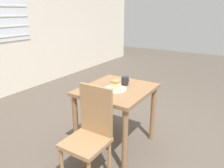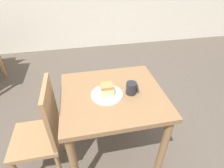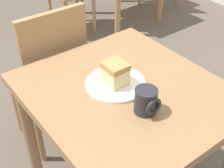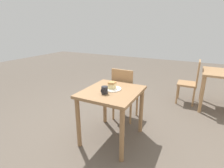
{
  "view_description": "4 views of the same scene",
  "coord_description": "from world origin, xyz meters",
  "px_view_note": "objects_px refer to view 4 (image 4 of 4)",
  "views": [
    {
      "loc": [
        -1.99,
        -0.89,
        1.61
      ],
      "look_at": [
        -0.06,
        0.32,
        0.84
      ],
      "focal_mm": 35.0,
      "sensor_mm": 36.0,
      "label": 1
    },
    {
      "loc": [
        -0.19,
        -0.76,
        1.66
      ],
      "look_at": [
        0.03,
        0.33,
        0.85
      ],
      "focal_mm": 28.0,
      "sensor_mm": 36.0,
      "label": 2
    },
    {
      "loc": [
        0.81,
        -0.34,
        1.55
      ],
      "look_at": [
        0.02,
        0.26,
        0.8
      ],
      "focal_mm": 50.0,
      "sensor_mm": 36.0,
      "label": 3
    },
    {
      "loc": [
        2.04,
        1.35,
        1.6
      ],
      "look_at": [
        -0.02,
        0.29,
        0.83
      ],
      "focal_mm": 28.0,
      "sensor_mm": 36.0,
      "label": 4
    }
  ],
  "objects_px": {
    "chair_near_window": "(124,93)",
    "plate": "(112,89)",
    "coffee_mug": "(104,90)",
    "dining_table_near": "(112,99)",
    "chair_far_corner": "(191,81)",
    "cake_slice": "(112,85)",
    "dining_table_far": "(222,79)"
  },
  "relations": [
    {
      "from": "chair_near_window",
      "to": "plate",
      "type": "relative_size",
      "value": 3.72
    },
    {
      "from": "plate",
      "to": "coffee_mug",
      "type": "distance_m",
      "value": 0.21
    },
    {
      "from": "dining_table_near",
      "to": "chair_near_window",
      "type": "relative_size",
      "value": 0.88
    },
    {
      "from": "plate",
      "to": "coffee_mug",
      "type": "xyz_separation_m",
      "value": [
        0.2,
        -0.01,
        0.04
      ]
    },
    {
      "from": "plate",
      "to": "chair_far_corner",
      "type": "bearing_deg",
      "value": 153.27
    },
    {
      "from": "chair_far_corner",
      "to": "cake_slice",
      "type": "height_order",
      "value": "chair_far_corner"
    },
    {
      "from": "dining_table_far",
      "to": "chair_near_window",
      "type": "bearing_deg",
      "value": -49.94
    },
    {
      "from": "coffee_mug",
      "to": "dining_table_far",
      "type": "bearing_deg",
      "value": 143.82
    },
    {
      "from": "chair_far_corner",
      "to": "cake_slice",
      "type": "distance_m",
      "value": 2.1
    },
    {
      "from": "dining_table_far",
      "to": "chair_far_corner",
      "type": "distance_m",
      "value": 0.55
    },
    {
      "from": "chair_near_window",
      "to": "coffee_mug",
      "type": "relative_size",
      "value": 9.46
    },
    {
      "from": "chair_far_corner",
      "to": "chair_near_window",
      "type": "bearing_deg",
      "value": -38.08
    },
    {
      "from": "dining_table_far",
      "to": "chair_far_corner",
      "type": "bearing_deg",
      "value": -93.75
    },
    {
      "from": "chair_near_window",
      "to": "plate",
      "type": "xyz_separation_m",
      "value": [
        0.55,
        0.05,
        0.27
      ]
    },
    {
      "from": "chair_near_window",
      "to": "chair_far_corner",
      "type": "height_order",
      "value": "same"
    },
    {
      "from": "dining_table_far",
      "to": "chair_near_window",
      "type": "distance_m",
      "value": 1.98
    },
    {
      "from": "chair_near_window",
      "to": "dining_table_far",
      "type": "bearing_deg",
      "value": -139.94
    },
    {
      "from": "dining_table_near",
      "to": "plate",
      "type": "xyz_separation_m",
      "value": [
        -0.05,
        -0.02,
        0.14
      ]
    },
    {
      "from": "dining_table_far",
      "to": "coffee_mug",
      "type": "xyz_separation_m",
      "value": [
        2.02,
        -1.48,
        0.19
      ]
    },
    {
      "from": "cake_slice",
      "to": "coffee_mug",
      "type": "relative_size",
      "value": 0.97
    },
    {
      "from": "chair_near_window",
      "to": "chair_far_corner",
      "type": "xyz_separation_m",
      "value": [
        -1.31,
        0.98,
        0.0
      ]
    },
    {
      "from": "plate",
      "to": "cake_slice",
      "type": "bearing_deg",
      "value": -83.63
    },
    {
      "from": "dining_table_near",
      "to": "cake_slice",
      "type": "bearing_deg",
      "value": -158.51
    },
    {
      "from": "coffee_mug",
      "to": "plate",
      "type": "bearing_deg",
      "value": 176.32
    },
    {
      "from": "cake_slice",
      "to": "coffee_mug",
      "type": "height_order",
      "value": "cake_slice"
    },
    {
      "from": "dining_table_far",
      "to": "cake_slice",
      "type": "relative_size",
      "value": 8.18
    },
    {
      "from": "chair_far_corner",
      "to": "coffee_mug",
      "type": "bearing_deg",
      "value": -25.9
    },
    {
      "from": "cake_slice",
      "to": "coffee_mug",
      "type": "bearing_deg",
      "value": -2.6
    },
    {
      "from": "dining_table_near",
      "to": "chair_far_corner",
      "type": "height_order",
      "value": "chair_far_corner"
    },
    {
      "from": "dining_table_far",
      "to": "chair_near_window",
      "type": "xyz_separation_m",
      "value": [
        1.27,
        -1.51,
        -0.12
      ]
    },
    {
      "from": "chair_near_window",
      "to": "cake_slice",
      "type": "distance_m",
      "value": 0.64
    },
    {
      "from": "dining_table_near",
      "to": "plate",
      "type": "distance_m",
      "value": 0.15
    }
  ]
}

